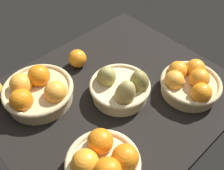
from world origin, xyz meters
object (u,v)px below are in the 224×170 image
object	(u,v)px
basket_far_right	(104,163)
basket_near_right	(37,91)
basket_far_left	(190,83)
loose_orange_front_gap	(77,58)
basket_center_pears	(121,88)

from	to	relation	value
basket_far_right	basket_near_right	xyz separation A→B (cm)	(-1.20, -35.92, -0.61)
basket_far_left	basket_near_right	distance (cm)	54.09
loose_orange_front_gap	basket_far_right	bearing A→B (deg)	61.09
basket_near_right	loose_orange_front_gap	xyz separation A→B (cm)	(-21.38, -4.97, -0.94)
basket_center_pears	loose_orange_front_gap	bearing A→B (deg)	-87.17
basket_far_left	loose_orange_front_gap	size ratio (longest dim) A/B	3.03
basket_center_pears	loose_orange_front_gap	world-z (taller)	basket_center_pears
basket_far_left	basket_far_right	bearing A→B (deg)	2.78
basket_near_right	basket_center_pears	bearing A→B (deg)	140.23
basket_center_pears	loose_orange_front_gap	xyz separation A→B (cm)	(1.17, -23.74, -0.89)
loose_orange_front_gap	basket_center_pears	bearing A→B (deg)	92.83
basket_far_left	loose_orange_front_gap	distance (cm)	44.03
basket_center_pears	basket_near_right	bearing A→B (deg)	-39.77
loose_orange_front_gap	basket_far_left	bearing A→B (deg)	118.25
basket_center_pears	loose_orange_front_gap	distance (cm)	23.78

